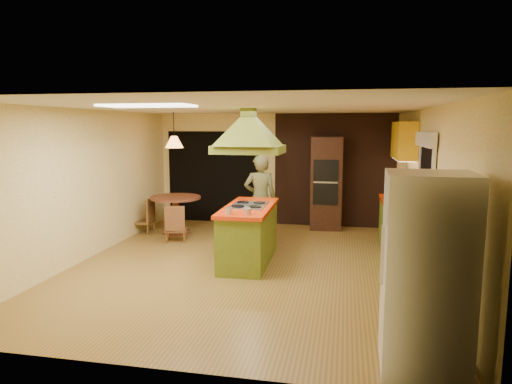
% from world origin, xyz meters
% --- Properties ---
extents(ground, '(6.50, 6.50, 0.00)m').
position_xyz_m(ground, '(0.00, 0.00, 0.00)').
color(ground, olive).
rests_on(ground, ground).
extents(room_walls, '(5.50, 6.50, 6.50)m').
position_xyz_m(room_walls, '(0.00, 0.00, 1.25)').
color(room_walls, '#FEF3B6').
rests_on(room_walls, ground).
extents(ceiling_plane, '(6.50, 6.50, 0.00)m').
position_xyz_m(ceiling_plane, '(0.00, 0.00, 2.50)').
color(ceiling_plane, silver).
rests_on(ceiling_plane, room_walls).
extents(brick_panel, '(2.64, 0.03, 2.50)m').
position_xyz_m(brick_panel, '(1.25, 3.23, 1.25)').
color(brick_panel, '#381E14').
rests_on(brick_panel, ground).
extents(nook_opening, '(2.20, 0.03, 2.10)m').
position_xyz_m(nook_opening, '(-1.50, 3.23, 1.05)').
color(nook_opening, black).
rests_on(nook_opening, ground).
extents(right_counter, '(0.62, 3.05, 0.92)m').
position_xyz_m(right_counter, '(2.45, 0.60, 0.46)').
color(right_counter, olive).
rests_on(right_counter, ground).
extents(upper_cabinets, '(0.34, 1.40, 0.70)m').
position_xyz_m(upper_cabinets, '(2.57, 2.20, 1.95)').
color(upper_cabinets, yellow).
rests_on(upper_cabinets, room_walls).
extents(window_right, '(0.12, 1.35, 1.06)m').
position_xyz_m(window_right, '(2.70, 0.40, 1.77)').
color(window_right, black).
rests_on(window_right, room_walls).
extents(fluor_panel, '(1.20, 0.60, 0.03)m').
position_xyz_m(fluor_panel, '(-1.10, -1.20, 2.48)').
color(fluor_panel, white).
rests_on(fluor_panel, ceiling_plane).
extents(kitchen_island, '(0.79, 1.88, 0.95)m').
position_xyz_m(kitchen_island, '(-0.04, 0.22, 0.47)').
color(kitchen_island, olive).
rests_on(kitchen_island, ground).
extents(range_hood, '(1.11, 0.81, 0.80)m').
position_xyz_m(range_hood, '(-0.04, 0.22, 2.25)').
color(range_hood, '#5C6519').
rests_on(range_hood, ceiling_plane).
extents(man, '(0.69, 0.52, 1.69)m').
position_xyz_m(man, '(-0.09, 1.51, 0.84)').
color(man, brown).
rests_on(man, ground).
extents(refrigerator, '(0.77, 0.73, 1.82)m').
position_xyz_m(refrigerator, '(2.23, -2.76, 0.91)').
color(refrigerator, white).
rests_on(refrigerator, ground).
extents(wall_oven, '(0.69, 0.63, 2.00)m').
position_xyz_m(wall_oven, '(1.09, 2.95, 1.00)').
color(wall_oven, '#3F2214').
rests_on(wall_oven, ground).
extents(dining_table, '(1.04, 1.04, 0.78)m').
position_xyz_m(dining_table, '(-1.95, 1.90, 0.55)').
color(dining_table, brown).
rests_on(dining_table, ground).
extents(chair_left, '(0.41, 0.41, 0.74)m').
position_xyz_m(chair_left, '(-2.65, 1.80, 0.37)').
color(chair_left, brown).
rests_on(chair_left, ground).
extents(chair_near, '(0.48, 0.48, 0.72)m').
position_xyz_m(chair_near, '(-1.70, 1.25, 0.36)').
color(chair_near, brown).
rests_on(chair_near, ground).
extents(pendant_lamp, '(0.48, 0.48, 0.24)m').
position_xyz_m(pendant_lamp, '(-1.95, 1.90, 1.90)').
color(pendant_lamp, '#FF9E3F').
rests_on(pendant_lamp, ceiling_plane).
extents(canister_large, '(0.19, 0.19, 0.23)m').
position_xyz_m(canister_large, '(2.40, 1.18, 1.03)').
color(canister_large, '#F8EBC8').
rests_on(canister_large, right_counter).
extents(canister_medium, '(0.17, 0.17, 0.19)m').
position_xyz_m(canister_medium, '(2.40, 1.66, 1.02)').
color(canister_medium, beige).
rests_on(canister_medium, right_counter).
extents(canister_small, '(0.17, 0.17, 0.17)m').
position_xyz_m(canister_small, '(2.40, 1.16, 1.01)').
color(canister_small, '#FFF1CD').
rests_on(canister_small, right_counter).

